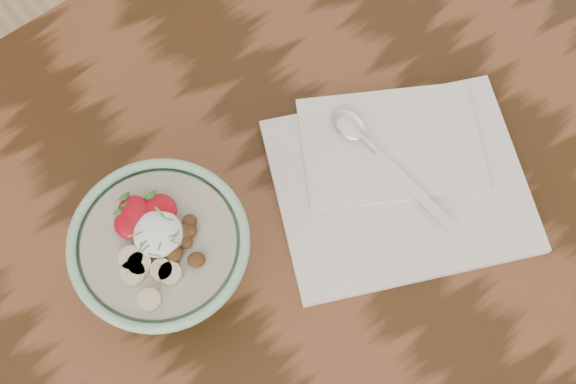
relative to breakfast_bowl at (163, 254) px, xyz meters
The scene contains 4 objects.
table 17.09cm from the breakfast_bowl, 94.22° to the right, with size 160.00×90.00×75.00cm.
breakfast_bowl is the anchor object (origin of this frame).
napkin 28.36cm from the breakfast_bowl, 13.83° to the right, with size 35.04×32.35×1.73cm.
spoon 26.70cm from the breakfast_bowl, ahead, with size 3.58×19.40×1.01cm.
Camera 1 is at (-4.59, -20.88, 160.14)cm, focal length 50.00 mm.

